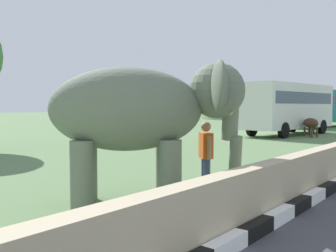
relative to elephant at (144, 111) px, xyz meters
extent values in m
cube|color=white|center=(-1.32, -2.69, -1.78)|extent=(0.90, 0.20, 0.24)
cube|color=black|center=(-0.42, -2.69, -1.78)|extent=(0.90, 0.20, 0.24)
cube|color=white|center=(0.48, -2.69, -1.78)|extent=(0.90, 0.20, 0.24)
cube|color=black|center=(1.38, -2.69, -1.78)|extent=(0.90, 0.20, 0.24)
cube|color=white|center=(2.28, -2.69, -1.78)|extent=(0.90, 0.20, 0.24)
cube|color=black|center=(3.18, -2.69, -1.78)|extent=(0.90, 0.20, 0.24)
cube|color=tan|center=(-0.32, -2.39, -1.40)|extent=(28.00, 0.36, 1.00)
cylinder|color=slate|center=(0.66, -0.03, -1.22)|extent=(0.44, 0.44, 1.35)
cylinder|color=slate|center=(0.02, -0.66, -1.22)|extent=(0.44, 0.44, 1.35)
cylinder|color=slate|center=(-0.54, 1.18, -1.22)|extent=(0.44, 0.44, 1.35)
cylinder|color=slate|center=(-1.18, 0.54, -1.22)|extent=(0.44, 0.44, 1.35)
ellipsoid|color=slate|center=(-0.26, 0.26, 0.05)|extent=(3.32, 3.33, 1.70)
sphere|color=slate|center=(1.06, -1.07, 0.43)|extent=(1.16, 1.16, 1.16)
ellipsoid|color=#D84C8C|center=(1.27, -1.27, 0.58)|extent=(0.71, 0.71, 0.44)
ellipsoid|color=slate|center=(1.51, -0.41, 0.48)|extent=(0.81, 0.80, 1.00)
ellipsoid|color=slate|center=(0.41, -1.51, 0.48)|extent=(0.81, 0.80, 1.00)
cylinder|color=slate|center=(1.27, -1.27, -0.12)|extent=(0.58, 0.58, 0.99)
cylinder|color=slate|center=(1.35, -1.35, -0.92)|extent=(0.44, 0.44, 0.83)
cone|color=beige|center=(1.42, -1.03, -0.02)|extent=(0.50, 0.50, 0.22)
cone|color=beige|center=(1.03, -1.43, -0.02)|extent=(0.50, 0.50, 0.22)
cylinder|color=navy|center=(1.61, -0.41, -1.49)|extent=(0.15, 0.15, 0.82)
cylinder|color=navy|center=(1.48, -0.56, -1.49)|extent=(0.15, 0.15, 0.82)
cube|color=#D85919|center=(1.55, -0.48, -0.79)|extent=(0.44, 0.46, 0.58)
cylinder|color=#9E7251|center=(1.72, -0.28, -0.82)|extent=(0.17, 0.17, 0.53)
cylinder|color=#9E7251|center=(1.38, -0.68, -0.82)|extent=(0.14, 0.14, 0.52)
sphere|color=#9E7251|center=(1.55, -0.48, -0.36)|extent=(0.23, 0.23, 0.23)
cube|color=silver|center=(20.06, 4.84, 0.10)|extent=(9.00, 3.42, 3.00)
cube|color=#3F5160|center=(20.06, 4.84, 0.64)|extent=(8.30, 3.38, 0.76)
cylinder|color=black|center=(22.97, 5.69, -1.40)|extent=(1.03, 0.40, 1.00)
cylinder|color=black|center=(22.73, 3.40, -1.40)|extent=(1.03, 0.40, 1.00)
cylinder|color=black|center=(17.39, 6.29, -1.40)|extent=(1.03, 0.40, 1.00)
cylinder|color=black|center=(17.14, 4.00, -1.40)|extent=(1.03, 0.40, 1.00)
cube|color=teal|center=(31.18, 6.22, 0.10)|extent=(10.09, 4.34, 3.00)
cube|color=#3F5160|center=(31.18, 6.22, 0.64)|extent=(9.33, 4.23, 0.76)
cylinder|color=black|center=(34.47, 6.74, -1.40)|extent=(1.04, 0.49, 1.00)
cylinder|color=black|center=(28.32, 7.95, -1.40)|extent=(1.04, 0.49, 1.00)
cylinder|color=black|center=(27.88, 5.70, -1.40)|extent=(1.04, 0.49, 1.00)
cylinder|color=#473323|center=(19.40, 3.49, -1.58)|extent=(0.12, 0.12, 0.65)
cylinder|color=#473323|center=(19.67, 3.25, -1.58)|extent=(0.12, 0.12, 0.65)
cylinder|color=#473323|center=(18.80, 2.82, -1.58)|extent=(0.12, 0.12, 0.65)
cylinder|color=#473323|center=(19.06, 2.58, -1.58)|extent=(0.12, 0.12, 0.65)
ellipsoid|color=#473323|center=(19.23, 3.03, -1.00)|extent=(1.45, 1.51, 0.66)
ellipsoid|color=#473323|center=(19.86, 3.72, -0.90)|extent=(0.46, 0.47, 0.32)
cylinder|color=beige|center=(23.60, 4.92, -1.58)|extent=(0.12, 0.12, 0.65)
cylinder|color=beige|center=(23.81, 4.63, -1.58)|extent=(0.12, 0.12, 0.65)
cylinder|color=beige|center=(22.87, 4.39, -1.58)|extent=(0.12, 0.12, 0.65)
cylinder|color=beige|center=(23.09, 4.10, -1.58)|extent=(0.12, 0.12, 0.65)
ellipsoid|color=beige|center=(23.34, 4.51, -1.00)|extent=(1.56, 1.37, 0.66)
ellipsoid|color=beige|center=(24.09, 5.06, -0.90)|extent=(0.48, 0.45, 0.32)
ellipsoid|color=#617C59|center=(52.68, 21.06, -1.90)|extent=(25.29, 20.23, 10.01)
camera|label=1|loc=(-5.73, -5.25, 0.11)|focal=40.76mm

